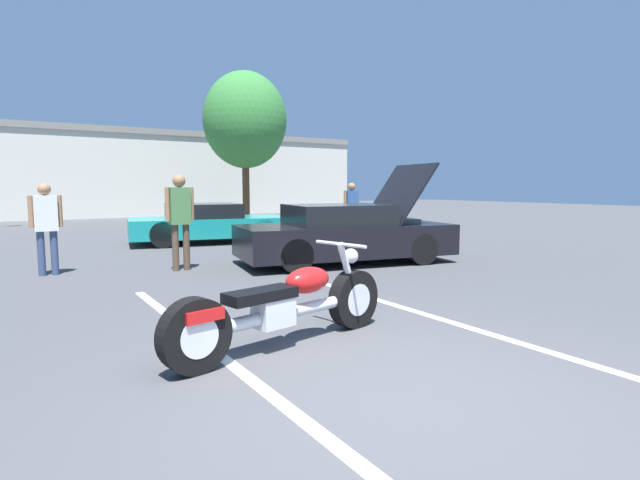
{
  "coord_description": "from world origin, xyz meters",
  "views": [
    {
      "loc": [
        -2.3,
        -2.51,
        1.53
      ],
      "look_at": [
        1.33,
        3.23,
        0.8
      ],
      "focal_mm": 28.0,
      "sensor_mm": 36.0,
      "label": 1
    }
  ],
  "objects_px": {
    "tree_background": "(245,120)",
    "spectator_far_lot": "(46,221)",
    "motorcycle": "(285,307)",
    "parked_car_right_row": "(208,223)",
    "show_car_hood_open": "(346,234)",
    "spectator_midground": "(351,207)",
    "spectator_near_motorcycle": "(180,214)"
  },
  "relations": [
    {
      "from": "parked_car_right_row",
      "to": "spectator_midground",
      "type": "height_order",
      "value": "spectator_midground"
    },
    {
      "from": "motorcycle",
      "to": "parked_car_right_row",
      "type": "distance_m",
      "value": 9.36
    },
    {
      "from": "tree_background",
      "to": "spectator_far_lot",
      "type": "relative_size",
      "value": 4.16
    },
    {
      "from": "spectator_near_motorcycle",
      "to": "spectator_midground",
      "type": "bearing_deg",
      "value": 23.11
    },
    {
      "from": "show_car_hood_open",
      "to": "spectator_midground",
      "type": "distance_m",
      "value": 4.1
    },
    {
      "from": "parked_car_right_row",
      "to": "spectator_far_lot",
      "type": "xyz_separation_m",
      "value": [
        -4.1,
        -3.42,
        0.41
      ]
    },
    {
      "from": "parked_car_right_row",
      "to": "spectator_near_motorcycle",
      "type": "height_order",
      "value": "spectator_near_motorcycle"
    },
    {
      "from": "tree_background",
      "to": "motorcycle",
      "type": "xyz_separation_m",
      "value": [
        -7.08,
        -16.83,
        -4.07
      ]
    },
    {
      "from": "parked_car_right_row",
      "to": "spectator_far_lot",
      "type": "bearing_deg",
      "value": -129.89
    },
    {
      "from": "spectator_near_motorcycle",
      "to": "spectator_midground",
      "type": "height_order",
      "value": "spectator_near_motorcycle"
    },
    {
      "from": "spectator_far_lot",
      "to": "tree_background",
      "type": "bearing_deg",
      "value": 52.25
    },
    {
      "from": "spectator_midground",
      "to": "tree_background",
      "type": "bearing_deg",
      "value": 83.71
    },
    {
      "from": "tree_background",
      "to": "spectator_near_motorcycle",
      "type": "bearing_deg",
      "value": -118.91
    },
    {
      "from": "spectator_midground",
      "to": "spectator_far_lot",
      "type": "relative_size",
      "value": 1.03
    },
    {
      "from": "parked_car_right_row",
      "to": "spectator_midground",
      "type": "relative_size",
      "value": 2.74
    },
    {
      "from": "spectator_midground",
      "to": "show_car_hood_open",
      "type": "bearing_deg",
      "value": -127.37
    },
    {
      "from": "show_car_hood_open",
      "to": "spectator_near_motorcycle",
      "type": "height_order",
      "value": "show_car_hood_open"
    },
    {
      "from": "tree_background",
      "to": "spectator_far_lot",
      "type": "xyz_separation_m",
      "value": [
        -8.69,
        -11.23,
        -3.52
      ]
    },
    {
      "from": "motorcycle",
      "to": "parked_car_right_row",
      "type": "xyz_separation_m",
      "value": [
        2.49,
        9.03,
        0.14
      ]
    },
    {
      "from": "show_car_hood_open",
      "to": "parked_car_right_row",
      "type": "distance_m",
      "value": 5.14
    },
    {
      "from": "spectator_near_motorcycle",
      "to": "spectator_far_lot",
      "type": "height_order",
      "value": "spectator_near_motorcycle"
    },
    {
      "from": "spectator_far_lot",
      "to": "parked_car_right_row",
      "type": "bearing_deg",
      "value": 39.84
    },
    {
      "from": "show_car_hood_open",
      "to": "spectator_midground",
      "type": "bearing_deg",
      "value": 63.27
    },
    {
      "from": "motorcycle",
      "to": "spectator_near_motorcycle",
      "type": "height_order",
      "value": "spectator_near_motorcycle"
    },
    {
      "from": "spectator_near_motorcycle",
      "to": "spectator_far_lot",
      "type": "bearing_deg",
      "value": 160.89
    },
    {
      "from": "parked_car_right_row",
      "to": "show_car_hood_open",
      "type": "bearing_deg",
      "value": -67.88
    },
    {
      "from": "parked_car_right_row",
      "to": "spectator_near_motorcycle",
      "type": "distance_m",
      "value": 4.64
    },
    {
      "from": "spectator_near_motorcycle",
      "to": "spectator_far_lot",
      "type": "relative_size",
      "value": 1.1
    },
    {
      "from": "motorcycle",
      "to": "spectator_far_lot",
      "type": "bearing_deg",
      "value": 94.27
    },
    {
      "from": "spectator_near_motorcycle",
      "to": "spectator_midground",
      "type": "xyz_separation_m",
      "value": [
        5.55,
        2.37,
        -0.08
      ]
    },
    {
      "from": "tree_background",
      "to": "spectator_far_lot",
      "type": "bearing_deg",
      "value": -127.75
    },
    {
      "from": "spectator_near_motorcycle",
      "to": "show_car_hood_open",
      "type": "bearing_deg",
      "value": -16.02
    }
  ]
}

